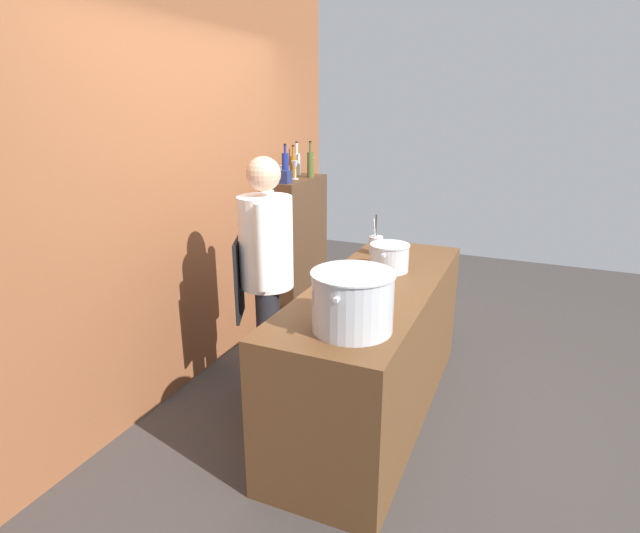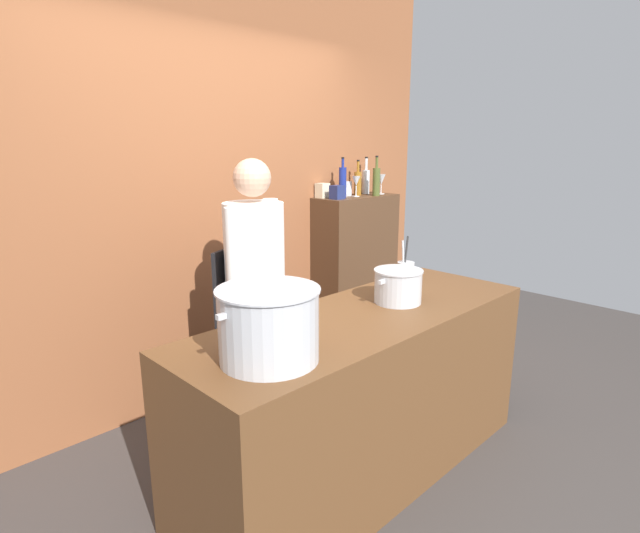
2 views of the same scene
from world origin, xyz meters
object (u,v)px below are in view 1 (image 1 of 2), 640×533
(spice_tin_navy, at_px, (285,177))
(spice_tin_cream, at_px, (268,176))
(wine_glass_wide, at_px, (295,166))
(wine_bottle_clear, at_px, (297,163))
(wine_glass_short, at_px, (311,163))
(wine_bottle_olive, at_px, (310,164))
(wine_bottle_cobalt, at_px, (285,166))
(spice_tin_silver, at_px, (284,172))
(stockpot_large, at_px, (353,301))
(chef, at_px, (266,268))
(wine_bottle_amber, at_px, (293,166))
(utensil_crock, at_px, (376,244))
(stockpot_small, at_px, (389,257))

(spice_tin_navy, relative_size, spice_tin_cream, 0.92)
(wine_glass_wide, distance_m, spice_tin_navy, 0.26)
(wine_bottle_clear, bearing_deg, spice_tin_cream, 176.50)
(wine_glass_short, bearing_deg, wine_bottle_olive, -157.09)
(wine_bottle_cobalt, relative_size, wine_glass_short, 1.89)
(spice_tin_silver, bearing_deg, stockpot_large, -144.81)
(chef, xyz_separation_m, wine_bottle_amber, (1.51, 0.55, 0.45))
(spice_tin_navy, height_order, spice_tin_cream, spice_tin_cream)
(wine_bottle_amber, height_order, wine_glass_short, wine_bottle_amber)
(spice_tin_cream, bearing_deg, wine_glass_wide, -26.04)
(utensil_crock, relative_size, wine_bottle_cobalt, 0.91)
(wine_bottle_amber, height_order, wine_bottle_cobalt, wine_bottle_cobalt)
(wine_glass_wide, xyz_separation_m, spice_tin_cream, (-0.26, 0.13, -0.06))
(wine_glass_short, bearing_deg, spice_tin_navy, -178.80)
(wine_glass_wide, xyz_separation_m, spice_tin_silver, (-0.03, 0.09, -0.06))
(wine_bottle_clear, bearing_deg, wine_glass_wide, -157.77)
(wine_glass_wide, relative_size, wine_glass_short, 0.98)
(spice_tin_navy, bearing_deg, chef, -158.61)
(wine_bottle_cobalt, distance_m, wine_glass_wide, 0.13)
(stockpot_small, bearing_deg, wine_bottle_cobalt, 54.57)
(utensil_crock, bearing_deg, spice_tin_navy, 68.21)
(spice_tin_navy, bearing_deg, wine_glass_wide, 5.78)
(stockpot_small, distance_m, wine_bottle_olive, 1.64)
(utensil_crock, height_order, spice_tin_silver, spice_tin_silver)
(utensil_crock, bearing_deg, spice_tin_cream, 71.41)
(spice_tin_silver, height_order, spice_tin_cream, spice_tin_silver)
(wine_glass_wide, height_order, wine_glass_short, wine_glass_short)
(stockpot_large, height_order, wine_glass_wide, wine_glass_wide)
(chef, distance_m, stockpot_large, 0.93)
(wine_bottle_cobalt, distance_m, spice_tin_cream, 0.18)
(stockpot_small, relative_size, wine_bottle_clear, 1.05)
(stockpot_small, xyz_separation_m, spice_tin_cream, (0.72, 1.29, 0.38))
(chef, bearing_deg, wine_bottle_olive, 169.66)
(stockpot_small, relative_size, wine_bottle_olive, 1.00)
(spice_tin_silver, bearing_deg, chef, -157.48)
(chef, height_order, wine_bottle_clear, chef)
(chef, relative_size, spice_tin_navy, 15.62)
(spice_tin_silver, bearing_deg, wine_bottle_cobalt, -148.00)
(stockpot_large, relative_size, wine_bottle_cobalt, 1.47)
(chef, relative_size, spice_tin_cream, 14.41)
(stockpot_large, distance_m, spice_tin_navy, 2.11)
(wine_bottle_olive, bearing_deg, stockpot_small, -136.46)
(spice_tin_cream, bearing_deg, wine_bottle_olive, -25.04)
(wine_glass_short, height_order, spice_tin_navy, wine_glass_short)
(wine_glass_wide, xyz_separation_m, spice_tin_navy, (-0.25, -0.03, -0.07))
(wine_bottle_clear, height_order, wine_glass_wide, wine_bottle_clear)
(utensil_crock, height_order, wine_bottle_clear, wine_bottle_clear)
(wine_bottle_amber, bearing_deg, stockpot_small, -131.16)
(spice_tin_silver, relative_size, spice_tin_navy, 1.13)
(wine_glass_short, bearing_deg, utensil_crock, -134.57)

